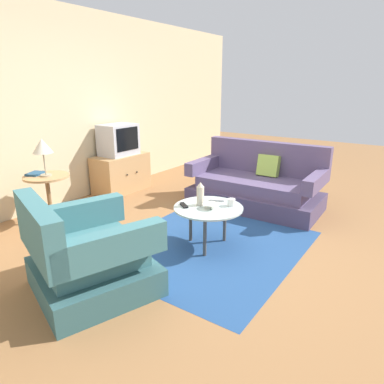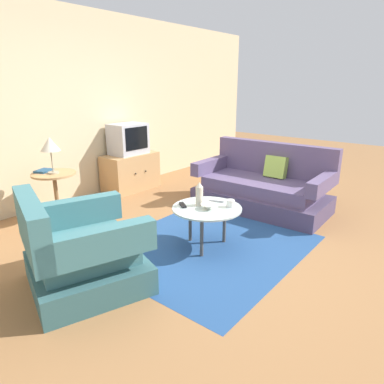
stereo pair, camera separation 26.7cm
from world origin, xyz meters
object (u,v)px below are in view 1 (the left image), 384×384
at_px(tv_stand, 121,173).
at_px(armchair, 87,259).
at_px(vase, 200,194).
at_px(book, 35,174).
at_px(television, 118,140).
at_px(couch, 257,186).
at_px(side_table, 48,189).
at_px(table_lamp, 42,147).
at_px(mug, 231,202).
at_px(coffee_table, 208,211).
at_px(tv_remote_silver, 217,200).
at_px(tv_remote_dark, 184,205).
at_px(bowl, 210,206).

bearing_deg(tv_stand, armchair, -139.83).
distance_m(vase, book, 2.12).
bearing_deg(tv_stand, television, 90.00).
relative_size(couch, side_table, 2.97).
height_order(couch, side_table, couch).
bearing_deg(couch, table_lamp, 46.57).
bearing_deg(mug, vase, 121.54).
xyz_separation_m(armchair, mug, (1.46, -0.56, 0.18)).
xyz_separation_m(coffee_table, table_lamp, (-0.58, 1.96, 0.56)).
relative_size(tv_remote_silver, book, 0.66).
height_order(mug, tv_remote_dark, mug).
bearing_deg(book, table_lamp, -102.98).
height_order(armchair, tv_remote_silver, armchair).
height_order(tv_stand, television, television).
bearing_deg(tv_remote_dark, couch, 121.75).
bearing_deg(tv_remote_silver, tv_remote_dark, 36.89).
height_order(tv_stand, tv_remote_dark, tv_stand).
bearing_deg(side_table, tv_stand, 9.51).
xyz_separation_m(tv_remote_dark, book, (-0.48, 1.91, 0.16)).
bearing_deg(tv_remote_dark, tv_stand, -171.60).
distance_m(television, tv_remote_dark, 2.29).
relative_size(couch, mug, 14.47).
bearing_deg(tv_remote_dark, side_table, -130.41).
bearing_deg(mug, tv_remote_silver, 76.57).
height_order(coffee_table, tv_remote_dark, tv_remote_dark).
bearing_deg(bowl, television, 67.88).
relative_size(vase, tv_remote_dark, 1.67).
height_order(tv_stand, vase, vase).
bearing_deg(armchair, bowl, 90.97).
height_order(bowl, tv_remote_dark, bowl).
distance_m(bowl, tv_remote_silver, 0.25).
relative_size(armchair, coffee_table, 1.60).
relative_size(television, tv_remote_dark, 3.64).
bearing_deg(mug, tv_remote_dark, 125.95).
bearing_deg(mug, table_lamp, 109.18).
xyz_separation_m(table_lamp, mug, (0.74, -2.14, -0.48)).
relative_size(television, table_lamp, 1.23).
height_order(mug, bowl, mug).
distance_m(tv_stand, television, 0.54).
relative_size(table_lamp, tv_remote_dark, 2.95).
xyz_separation_m(armchair, book, (0.68, 1.76, 0.32)).
xyz_separation_m(side_table, bowl, (0.54, -2.02, 0.03)).
bearing_deg(couch, book, 44.45).
height_order(coffee_table, tv_remote_silver, tv_remote_silver).
xyz_separation_m(tv_stand, book, (-1.51, -0.09, 0.33)).
distance_m(armchair, vase, 1.34).
relative_size(television, vase, 2.18).
distance_m(couch, tv_stand, 2.18).
bearing_deg(bowl, book, 104.95).
bearing_deg(television, bowl, -112.12).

